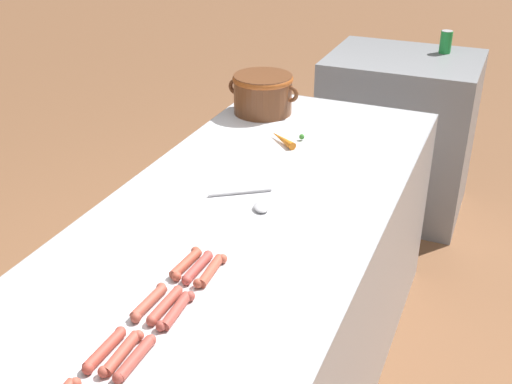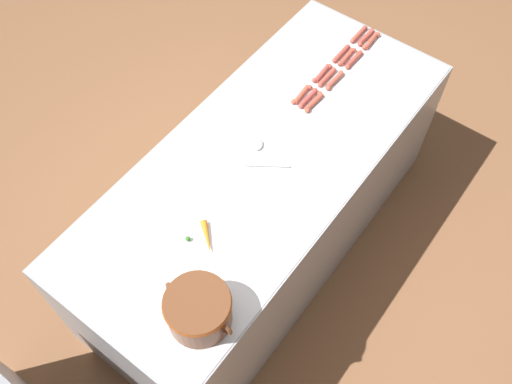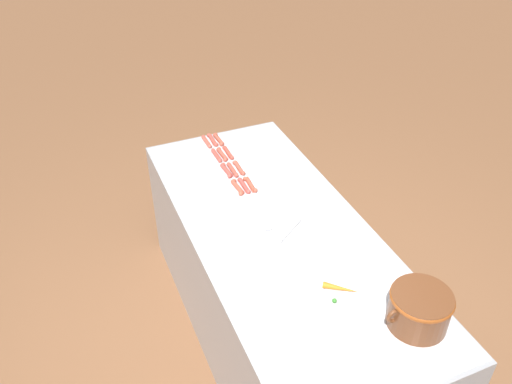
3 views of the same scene
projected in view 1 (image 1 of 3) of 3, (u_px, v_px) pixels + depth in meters
name	position (u px, v px, depth m)	size (l,w,h in m)	color
griddle_counter	(249.00, 305.00, 2.32)	(0.92, 2.21, 0.87)	#9EA0A5
back_cabinet	(397.00, 135.00, 3.70)	(0.83, 0.69, 0.93)	gray
hot_dog_1	(105.00, 349.00, 1.46)	(0.03, 0.16, 0.03)	#B84839
hot_dog_2	(149.00, 302.00, 1.61)	(0.03, 0.16, 0.03)	#AF513F
hot_dog_3	(186.00, 263.00, 1.77)	(0.04, 0.16, 0.03)	#B64F3A
hot_dog_5	(122.00, 353.00, 1.45)	(0.03, 0.16, 0.03)	#B64F3E
hot_dog_6	(165.00, 305.00, 1.60)	(0.03, 0.16, 0.03)	#B14C3E
hot_dog_7	(198.00, 267.00, 1.75)	(0.03, 0.16, 0.03)	#B74841
hot_dog_9	(135.00, 358.00, 1.43)	(0.03, 0.16, 0.03)	#AD473C
hot_dog_10	(176.00, 311.00, 1.58)	(0.04, 0.16, 0.03)	#AD473D
hot_dog_11	(211.00, 271.00, 1.74)	(0.04, 0.16, 0.03)	#B8513C
bean_pot	(263.00, 92.00, 2.83)	(0.34, 0.27, 0.18)	brown
serving_spoon	(254.00, 202.00, 2.10)	(0.24, 0.18, 0.02)	#B7B7BC
carrot	(283.00, 139.00, 2.56)	(0.15, 0.13, 0.03)	orange
soda_can	(446.00, 42.00, 3.52)	(0.07, 0.07, 0.12)	#1E8C38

